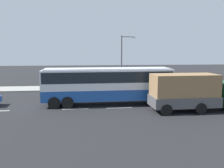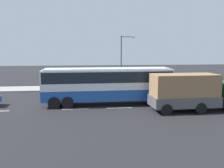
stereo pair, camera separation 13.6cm
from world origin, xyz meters
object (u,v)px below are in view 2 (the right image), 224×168
object	(u,v)px
pedestrian_near_curb	(129,80)
pedestrian_at_crossing	(151,80)
cargo_truck	(194,91)
coach_bus	(108,82)
street_lamp	(123,58)

from	to	relation	value
pedestrian_near_curb	pedestrian_at_crossing	world-z (taller)	pedestrian_at_crossing
cargo_truck	coach_bus	bearing A→B (deg)	154.39
cargo_truck	pedestrian_at_crossing	size ratio (longest dim) A/B	4.81
coach_bus	pedestrian_at_crossing	world-z (taller)	coach_bus
pedestrian_at_crossing	street_lamp	world-z (taller)	street_lamp
coach_bus	street_lamp	world-z (taller)	street_lamp
pedestrian_near_curb	cargo_truck	bearing A→B (deg)	-97.55
coach_bus	cargo_truck	distance (m)	8.00
coach_bus	cargo_truck	bearing A→B (deg)	-25.15
pedestrian_at_crossing	street_lamp	bearing A→B (deg)	109.73
cargo_truck	pedestrian_near_curb	size ratio (longest dim) A/B	5.20
cargo_truck	street_lamp	xyz separation A→B (m)	(-4.52, 11.67, 2.49)
pedestrian_near_curb	street_lamp	bearing A→B (deg)	-147.39
cargo_truck	street_lamp	distance (m)	12.76
coach_bus	street_lamp	bearing A→B (deg)	70.62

